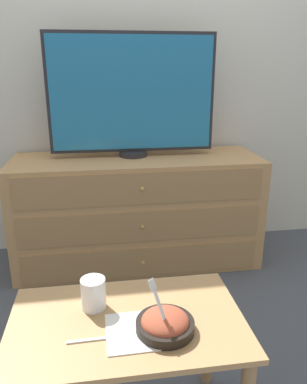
{
  "coord_description": "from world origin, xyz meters",
  "views": [
    {
      "loc": [
        -0.27,
        -2.59,
        1.27
      ],
      "look_at": [
        -0.07,
        -1.27,
        0.82
      ],
      "focal_mm": 35.0,
      "sensor_mm": 36.0,
      "label": 1
    }
  ],
  "objects": [
    {
      "name": "ground_plane",
      "position": [
        0.0,
        0.0,
        0.0
      ],
      "size": [
        12.0,
        12.0,
        0.0
      ],
      "primitive_type": "plane",
      "color": "#474C56"
    },
    {
      "name": "drink_cup",
      "position": [
        -0.31,
        -1.5,
        0.54
      ],
      "size": [
        0.08,
        0.08,
        0.11
      ],
      "color": "white",
      "rests_on": "coffee_table"
    },
    {
      "name": "tv",
      "position": [
        -0.05,
        -0.24,
        1.1
      ],
      "size": [
        1.03,
        0.18,
        0.75
      ],
      "color": "#232328",
      "rests_on": "dresser"
    },
    {
      "name": "wall_back",
      "position": [
        0.0,
        0.03,
        1.3
      ],
      "size": [
        12.0,
        0.05,
        2.6
      ],
      "color": "silver",
      "rests_on": "ground_plane"
    },
    {
      "name": "napkin",
      "position": [
        -0.18,
        -1.64,
        0.49
      ],
      "size": [
        0.19,
        0.19,
        0.0
      ],
      "color": "white",
      "rests_on": "coffee_table"
    },
    {
      "name": "knife",
      "position": [
        -0.31,
        -1.66,
        0.49
      ],
      "size": [
        0.16,
        0.01,
        0.01
      ],
      "color": "white",
      "rests_on": "coffee_table"
    },
    {
      "name": "takeout_bowl",
      "position": [
        -0.09,
        -1.65,
        0.52
      ],
      "size": [
        0.18,
        0.18,
        0.18
      ],
      "color": "black",
      "rests_on": "coffee_table"
    },
    {
      "name": "dresser",
      "position": [
        -0.03,
        -0.3,
        0.36
      ],
      "size": [
        1.57,
        0.55,
        0.72
      ],
      "color": "tan",
      "rests_on": "ground_plane"
    },
    {
      "name": "coffee_table",
      "position": [
        -0.2,
        -1.58,
        0.4
      ],
      "size": [
        0.76,
        0.46,
        0.49
      ],
      "color": "tan",
      "rests_on": "ground_plane"
    }
  ]
}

